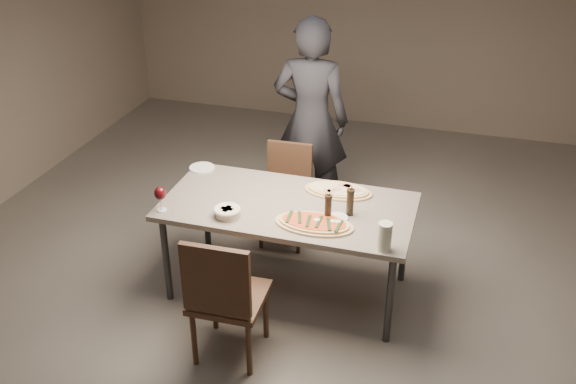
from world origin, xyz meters
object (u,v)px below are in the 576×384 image
(ham_pizza, at_px, (338,190))
(diner, at_px, (311,120))
(chair_near, at_px, (224,294))
(dining_table, at_px, (288,211))
(bread_basket, at_px, (227,211))
(zucchini_pizza, at_px, (314,223))
(carafe, at_px, (385,236))
(pepper_mill_left, at_px, (328,207))
(chair_far, at_px, (287,188))

(ham_pizza, bearing_deg, diner, 111.15)
(ham_pizza, bearing_deg, chair_near, -117.85)
(chair_near, bearing_deg, dining_table, 77.24)
(ham_pizza, xyz_separation_m, bread_basket, (-0.66, -0.56, 0.02))
(ham_pizza, bearing_deg, zucchini_pizza, -101.16)
(zucchini_pizza, relative_size, ham_pizza, 1.07)
(carafe, xyz_separation_m, diner, (-0.90, 1.58, 0.06))
(dining_table, height_order, bread_basket, bread_basket)
(dining_table, bearing_deg, chair_near, -100.93)
(pepper_mill_left, height_order, diner, diner)
(bread_basket, distance_m, pepper_mill_left, 0.70)
(dining_table, bearing_deg, diner, 97.25)
(ham_pizza, distance_m, chair_far, 0.76)
(ham_pizza, relative_size, diner, 0.28)
(bread_basket, relative_size, chair_far, 0.22)
(pepper_mill_left, bearing_deg, ham_pizza, 92.48)
(ham_pizza, distance_m, chair_near, 1.25)
(chair_near, bearing_deg, carafe, 25.54)
(carafe, relative_size, chair_far, 0.23)
(ham_pizza, bearing_deg, bread_basket, -144.90)
(ham_pizza, relative_size, chair_far, 0.60)
(dining_table, bearing_deg, ham_pizza, 42.57)
(dining_table, distance_m, pepper_mill_left, 0.38)
(ham_pizza, xyz_separation_m, diner, (-0.46, 0.92, 0.15))
(ham_pizza, bearing_deg, dining_table, -142.79)
(dining_table, xyz_separation_m, chair_near, (-0.17, -0.85, -0.15))
(bread_basket, height_order, chair_near, chair_near)
(dining_table, relative_size, zucchini_pizza, 3.29)
(zucchini_pizza, xyz_separation_m, pepper_mill_left, (0.07, 0.11, 0.08))
(dining_table, relative_size, diner, 0.99)
(dining_table, height_order, ham_pizza, ham_pizza)
(dining_table, relative_size, bread_basket, 9.51)
(carafe, distance_m, chair_near, 1.08)
(ham_pizza, xyz_separation_m, chair_far, (-0.53, 0.45, -0.29))
(chair_near, xyz_separation_m, diner, (0.01, 2.05, 0.37))
(chair_far, bearing_deg, dining_table, 105.46)
(dining_table, height_order, carafe, carafe)
(dining_table, distance_m, zucchini_pizza, 0.35)
(bread_basket, xyz_separation_m, chair_far, (0.13, 1.01, -0.32))
(ham_pizza, relative_size, chair_near, 0.53)
(pepper_mill_left, relative_size, chair_far, 0.24)
(pepper_mill_left, xyz_separation_m, diner, (-0.47, 1.32, 0.06))
(zucchini_pizza, distance_m, ham_pizza, 0.51)
(pepper_mill_left, bearing_deg, dining_table, 159.71)
(bread_basket, bearing_deg, diner, 82.15)
(carafe, bearing_deg, dining_table, 153.19)
(carafe, distance_m, chair_far, 1.53)
(carafe, xyz_separation_m, chair_near, (-0.92, -0.47, -0.31))
(zucchini_pizza, relative_size, bread_basket, 2.89)
(carafe, distance_m, diner, 1.82)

